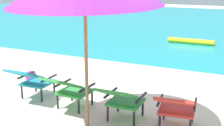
{
  "coord_description": "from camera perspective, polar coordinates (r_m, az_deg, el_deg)",
  "views": [
    {
      "loc": [
        2.33,
        -4.43,
        2.16
      ],
      "look_at": [
        0.0,
        0.27,
        0.75
      ],
      "focal_mm": 49.6,
      "sensor_mm": 36.0,
      "label": 1
    }
  ],
  "objects": [
    {
      "name": "lounge_chair_far_right",
      "position": [
        4.59,
        11.71,
        -7.81
      ],
      "size": [
        0.66,
        0.94,
        0.68
      ],
      "color": "red",
      "rests_on": "ground_plane"
    },
    {
      "name": "ground_plane",
      "position": [
        9.01,
        10.59,
        0.9
      ],
      "size": [
        40.0,
        40.0,
        0.0
      ],
      "primitive_type": "plane",
      "color": "beige"
    },
    {
      "name": "lounge_chair_near_right",
      "position": [
        4.77,
        1.79,
        -6.56
      ],
      "size": [
        0.57,
        0.9,
        0.68
      ],
      "color": "#338E3D",
      "rests_on": "ground_plane"
    },
    {
      "name": "ocean_band",
      "position": [
        16.68,
        18.24,
        6.85
      ],
      "size": [
        40.0,
        18.0,
        0.01
      ],
      "primitive_type": "cube",
      "color": "teal",
      "rests_on": "ground_plane"
    },
    {
      "name": "swim_buoy",
      "position": [
        11.16,
        14.3,
        3.92
      ],
      "size": [
        1.6,
        0.18,
        0.18
      ],
      "primitive_type": "cylinder",
      "rotation": [
        0.0,
        1.57,
        0.0
      ],
      "color": "yellow",
      "rests_on": "ocean_band"
    },
    {
      "name": "lounge_chair_near_left",
      "position": [
        5.27,
        -8.0,
        -4.58
      ],
      "size": [
        0.57,
        0.89,
        0.68
      ],
      "color": "#338E3D",
      "rests_on": "ground_plane"
    },
    {
      "name": "beach_ball",
      "position": [
        6.97,
        -14.69,
        -2.42
      ],
      "size": [
        0.25,
        0.25,
        0.25
      ],
      "primitive_type": "sphere",
      "color": "purple",
      "rests_on": "ground_plane"
    },
    {
      "name": "lounge_chair_far_left",
      "position": [
        5.87,
        -14.58,
        -2.87
      ],
      "size": [
        0.59,
        0.91,
        0.68
      ],
      "color": "teal",
      "rests_on": "ground_plane"
    }
  ]
}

